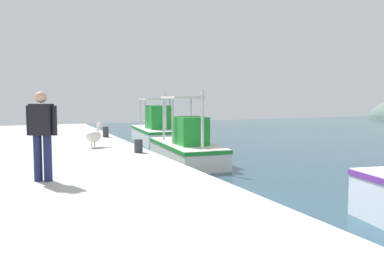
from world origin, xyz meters
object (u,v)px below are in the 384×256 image
(fishing_boat_second, at_px, (186,147))
(pelican, at_px, (94,135))
(fisherman_standing, at_px, (42,132))
(mooring_bollard_nearest, at_px, (106,132))
(fishing_boat_nearest, at_px, (157,131))
(mooring_bollard_second, at_px, (138,146))

(fishing_boat_second, height_order, pelican, fishing_boat_second)
(pelican, relative_size, fisherman_standing, 0.49)
(mooring_bollard_nearest, bearing_deg, fishing_boat_second, 40.09)
(fisherman_standing, bearing_deg, pelican, 159.59)
(fishing_boat_nearest, relative_size, mooring_bollard_nearest, 11.83)
(fishing_boat_second, height_order, fisherman_standing, fishing_boat_second)
(fisherman_standing, bearing_deg, mooring_bollard_nearest, 160.56)
(pelican, height_order, fisherman_standing, fisherman_standing)
(fishing_boat_second, height_order, mooring_bollard_nearest, fishing_boat_second)
(fishing_boat_second, bearing_deg, mooring_bollard_nearest, -139.91)
(mooring_bollard_second, bearing_deg, mooring_bollard_nearest, 180.00)
(fishing_boat_nearest, relative_size, pelican, 6.11)
(pelican, bearing_deg, mooring_bollard_nearest, 162.07)
(mooring_bollard_nearest, relative_size, mooring_bollard_second, 1.12)
(fishing_boat_nearest, bearing_deg, fisherman_standing, -28.75)
(pelican, bearing_deg, mooring_bollard_second, 29.45)
(fishing_boat_nearest, height_order, mooring_bollard_nearest, fishing_boat_nearest)
(pelican, distance_m, mooring_bollard_nearest, 3.30)
(fishing_boat_second, distance_m, mooring_bollard_nearest, 3.83)
(pelican, bearing_deg, fishing_boat_nearest, 145.99)
(fishing_boat_nearest, relative_size, mooring_bollard_second, 13.22)
(fishing_boat_nearest, distance_m, fishing_boat_second, 6.59)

